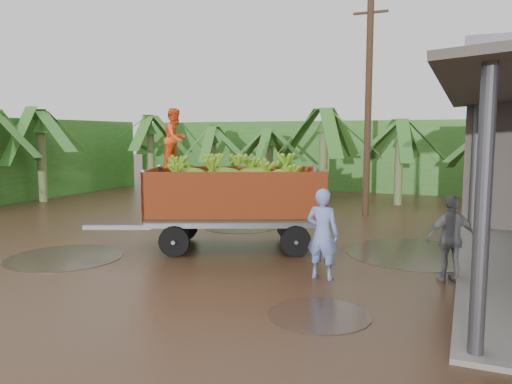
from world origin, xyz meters
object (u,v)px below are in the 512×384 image
man_grey (451,238)px  utility_pole (368,106)px  man_blue (322,234)px  banana_trailer (235,196)px

man_grey → utility_pole: size_ratio=0.22×
utility_pole → man_grey: bearing=-67.5°
man_blue → utility_pole: (-0.68, 8.28, 2.96)m
banana_trailer → utility_pole: utility_pole is taller
man_blue → man_grey: man_blue is taller
man_blue → utility_pole: utility_pole is taller
man_grey → utility_pole: bearing=-95.3°
utility_pole → banana_trailer: bearing=-108.4°
banana_trailer → man_grey: (5.22, -0.98, -0.48)m
man_blue → man_grey: size_ratio=1.07×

